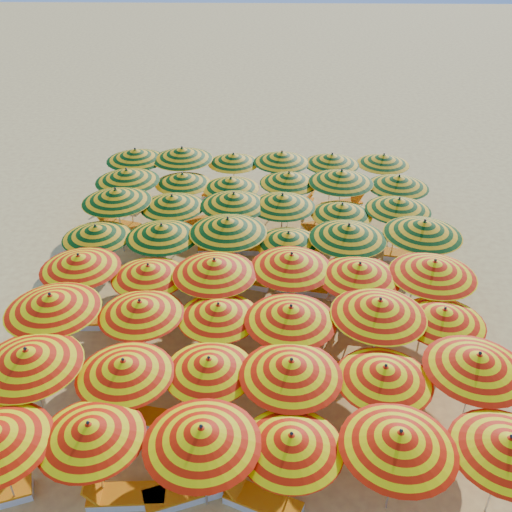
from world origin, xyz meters
name	(u,v)px	position (x,y,z in m)	size (l,w,h in m)	color
ground	(256,306)	(0.00, 0.00, 0.00)	(120.00, 120.00, 0.00)	#F2CB6B
umbrella_1	(90,431)	(-3.22, -6.99, 2.11)	(2.51, 2.51, 2.39)	silver
umbrella_2	(202,435)	(-0.90, -7.17, 2.25)	(2.96, 2.96, 2.56)	silver
umbrella_3	(291,442)	(0.89, -7.11, 2.05)	(2.20, 2.20, 2.33)	silver
umbrella_4	(399,440)	(3.02, -7.16, 2.23)	(2.74, 2.74, 2.53)	silver
umbrella_5	(509,445)	(5.18, -7.18, 2.15)	(2.74, 2.74, 2.44)	silver
umbrella_6	(28,358)	(-5.14, -5.09, 2.32)	(3.17, 3.17, 2.64)	silver
umbrella_7	(124,367)	(-2.91, -5.18, 2.14)	(2.90, 2.90, 2.43)	silver
umbrella_8	(209,365)	(-0.97, -4.95, 2.04)	(2.51, 2.51, 2.32)	silver
umbrella_9	(291,368)	(0.93, -5.20, 2.23)	(3.14, 3.14, 2.54)	silver
umbrella_10	(385,373)	(3.07, -5.20, 2.11)	(2.68, 2.68, 2.40)	silver
umbrella_11	(478,362)	(5.23, -4.93, 2.27)	(2.94, 2.94, 2.57)	silver
umbrella_12	(51,302)	(-5.25, -3.04, 2.35)	(3.12, 3.12, 2.67)	silver
umbrella_13	(140,308)	(-2.97, -2.93, 2.13)	(2.93, 2.93, 2.42)	silver
umbrella_14	(218,311)	(-0.91, -2.93, 2.06)	(2.76, 2.76, 2.34)	silver
umbrella_15	(291,314)	(0.98, -3.24, 2.25)	(2.67, 2.67, 2.55)	silver
umbrella_16	(379,307)	(3.27, -3.05, 2.34)	(3.29, 3.29, 2.66)	silver
umbrella_17	(444,316)	(4.97, -3.02, 2.09)	(2.65, 2.65, 2.37)	silver
umbrella_18	(79,262)	(-5.16, -0.89, 2.21)	(2.43, 2.43, 2.51)	silver
umbrella_19	(149,271)	(-3.09, -1.14, 2.07)	(2.78, 2.78, 2.35)	silver
umbrella_20	(215,267)	(-1.15, -1.20, 2.30)	(3.04, 3.04, 2.61)	silver
umbrella_21	(291,261)	(1.07, -0.83, 2.29)	(2.93, 2.93, 2.60)	silver
umbrella_22	(359,271)	(3.00, -1.23, 2.25)	(3.08, 3.08, 2.55)	silver
umbrella_23	(434,268)	(5.11, -1.17, 2.34)	(2.98, 2.98, 2.65)	silver
umbrella_24	(96,232)	(-5.19, 1.05, 2.10)	(2.74, 2.74, 2.38)	silver
umbrella_25	(162,231)	(-3.03, 0.97, 2.20)	(2.66, 2.66, 2.50)	silver
umbrella_26	(228,226)	(-0.92, 1.12, 2.35)	(2.84, 2.84, 2.67)	silver
umbrella_27	(288,238)	(1.03, 0.93, 2.01)	(2.57, 2.57, 2.28)	silver
umbrella_28	(348,232)	(2.91, 0.88, 2.31)	(2.65, 2.65, 2.63)	silver
umbrella_29	(424,228)	(5.33, 1.12, 2.35)	(2.75, 2.75, 2.67)	silver
umbrella_30	(116,196)	(-5.02, 3.23, 2.32)	(2.66, 2.66, 2.63)	silver
umbrella_31	(172,201)	(-3.02, 3.15, 2.16)	(2.76, 2.76, 2.45)	silver
umbrella_32	(234,199)	(-0.84, 3.20, 2.23)	(3.09, 3.09, 2.54)	silver
umbrella_33	(282,201)	(0.87, 3.23, 2.19)	(2.64, 2.64, 2.49)	silver
umbrella_34	(342,209)	(2.94, 2.93, 2.02)	(2.86, 2.86, 2.30)	silver
umbrella_35	(399,204)	(4.94, 3.10, 2.15)	(2.86, 2.86, 2.44)	silver
umbrella_36	(127,175)	(-5.02, 5.00, 2.28)	(2.97, 2.97, 2.60)	silver
umbrella_37	(183,179)	(-2.95, 5.31, 2.03)	(2.75, 2.75, 2.31)	silver
umbrella_38	(231,183)	(-1.06, 4.96, 2.02)	(2.32, 2.32, 2.30)	silver
umbrella_39	(289,178)	(1.15, 5.31, 2.10)	(2.58, 2.58, 2.39)	silver
umbrella_40	(341,177)	(3.12, 5.03, 2.31)	(2.48, 2.48, 2.62)	silver
umbrella_41	(399,182)	(5.27, 4.94, 2.17)	(2.42, 2.42, 2.46)	silver
umbrella_42	(136,155)	(-5.11, 7.07, 2.27)	(3.21, 3.21, 2.57)	silver
umbrella_43	(182,154)	(-3.18, 7.07, 2.34)	(3.02, 3.02, 2.66)	silver
umbrella_44	(233,159)	(-1.10, 7.34, 2.02)	(2.85, 2.85, 2.30)	silver
umbrella_45	(282,157)	(0.91, 7.17, 2.17)	(2.74, 2.74, 2.47)	silver
umbrella_46	(332,159)	(2.96, 7.11, 2.13)	(2.39, 2.39, 2.42)	silver
umbrella_47	(383,159)	(5.12, 7.37, 2.03)	(2.86, 2.86, 2.31)	silver
lounger_1	(125,496)	(-2.71, -7.11, 0.15)	(1.77, 0.69, 0.69)	white
lounger_2	(185,492)	(-1.41, -7.00, 0.15)	(1.83, 1.15, 0.69)	white
lounger_3	(261,501)	(0.29, -7.18, 0.15)	(1.82, 1.19, 0.69)	white
lounger_4	(156,419)	(-2.40, -4.94, 0.15)	(1.81, 0.87, 0.69)	white
lounger_5	(395,431)	(3.58, -5.17, 0.15)	(1.78, 0.76, 0.69)	white
lounger_6	(306,371)	(1.49, -3.14, 0.15)	(1.82, 1.23, 0.69)	white
lounger_7	(353,372)	(2.77, -3.13, 0.15)	(1.73, 0.58, 0.69)	white
lounger_8	(105,321)	(-4.66, -1.10, 0.15)	(1.74, 0.60, 0.69)	white
lounger_9	(233,330)	(-0.65, -1.42, 0.15)	(1.82, 1.24, 0.69)	white
lounger_10	(369,326)	(3.50, -1.14, 0.15)	(1.80, 0.82, 0.69)	white
lounger_11	(244,280)	(-0.42, 1.24, 0.15)	(1.82, 1.03, 0.69)	white
lounger_12	(302,287)	(1.53, 0.88, 0.15)	(1.81, 0.91, 0.69)	white
lounger_13	(360,284)	(3.51, 1.07, 0.15)	(1.78, 0.73, 0.69)	white
lounger_14	(219,247)	(-1.44, 3.33, 0.15)	(1.78, 0.74, 0.69)	white
lounger_15	(268,248)	(0.37, 3.30, 0.15)	(1.74, 0.62, 0.69)	white
lounger_16	(409,256)	(5.53, 2.87, 0.15)	(1.82, 0.97, 0.69)	white
lounger_17	(118,225)	(-5.61, 4.92, 0.15)	(1.83, 1.08, 0.69)	white
lounger_18	(200,221)	(-2.36, 5.30, 0.15)	(1.83, 1.12, 0.69)	white
lounger_19	(324,225)	(2.61, 5.12, 0.15)	(1.82, 1.16, 0.69)	white
lounger_20	(127,202)	(-5.70, 6.95, 0.15)	(1.83, 1.10, 0.69)	white
lounger_21	(221,196)	(-1.70, 7.56, 0.15)	(1.82, 0.98, 0.69)	white
lounger_22	(295,201)	(1.50, 7.24, 0.15)	(1.82, 0.99, 0.69)	white
lounger_23	(343,204)	(3.55, 6.92, 0.15)	(1.83, 1.12, 0.69)	white
beachgoer_a	(334,307)	(2.41, -1.03, 0.78)	(0.57, 0.37, 1.56)	tan
beachgoer_b	(208,334)	(-1.30, -2.32, 0.75)	(0.73, 0.57, 1.50)	tan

